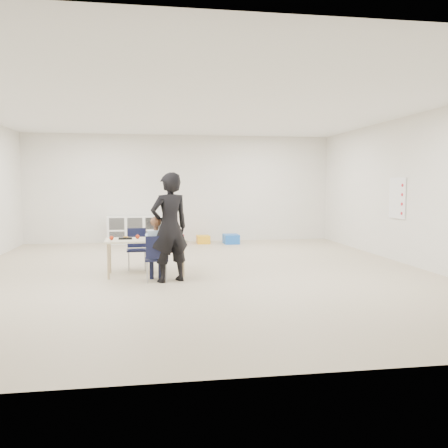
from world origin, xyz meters
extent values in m
plane|color=#B5A58B|center=(0.00, 0.00, 0.00)|extent=(9.00, 9.00, 0.00)
plane|color=white|center=(0.00, 0.00, 2.80)|extent=(9.00, 9.00, 0.00)
cube|color=white|center=(0.00, 4.50, 1.40)|extent=(8.00, 0.02, 2.80)
cube|color=white|center=(0.00, -4.50, 1.40)|extent=(8.00, 0.02, 2.80)
cube|color=white|center=(4.00, 0.00, 1.40)|extent=(0.02, 9.00, 2.80)
cube|color=beige|center=(-0.89, -0.08, 0.59)|extent=(1.34, 0.70, 0.03)
cube|color=black|center=(-0.79, -0.01, 0.62)|extent=(0.22, 0.17, 0.03)
cube|color=black|center=(-1.23, -0.04, 0.62)|extent=(0.22, 0.17, 0.03)
cube|color=white|center=(-0.85, -0.19, 0.66)|extent=(0.07, 0.07, 0.10)
ellipsoid|color=#B28249|center=(-0.59, -0.15, 0.64)|extent=(0.09, 0.09, 0.07)
sphere|color=#9E250E|center=(-1.03, -0.03, 0.64)|extent=(0.07, 0.07, 0.07)
sphere|color=#9E250E|center=(-1.45, -0.15, 0.64)|extent=(0.07, 0.07, 0.07)
cube|color=white|center=(-1.20, 4.28, 0.35)|extent=(1.40, 0.40, 0.70)
cube|color=white|center=(3.98, 0.60, 1.25)|extent=(0.02, 0.60, 0.80)
imported|color=black|center=(-0.52, -0.69, 0.85)|extent=(0.73, 0.62, 1.70)
cube|color=red|center=(-0.17, 3.98, 0.11)|extent=(0.43, 0.51, 0.22)
cube|color=#F5AD19|center=(0.53, 3.98, 0.10)|extent=(0.33, 0.42, 0.20)
cube|color=blue|center=(1.23, 3.83, 0.12)|extent=(0.38, 0.49, 0.23)
camera|label=1|loc=(-0.82, -8.05, 1.53)|focal=38.00mm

